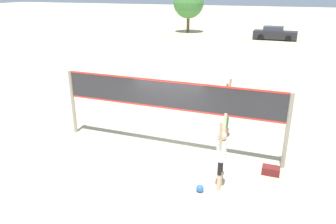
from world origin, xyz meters
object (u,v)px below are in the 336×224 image
object	(u,v)px
volleyball	(200,188)
tree_left_cluster	(189,3)
gear_bag	(271,170)
parked_car_near	(275,34)
player_spiker	(221,152)
player_blocker	(227,109)
volleyball_net	(168,102)

from	to	relation	value
volleyball	tree_left_cluster	distance (m)	35.95
gear_bag	parked_car_near	xyz separation A→B (m)	(-1.73, 29.43, 0.54)
player_spiker	volleyball	size ratio (longest dim) A/B	10.20
player_blocker	tree_left_cluster	size ratio (longest dim) A/B	0.41
volleyball_net	parked_car_near	world-z (taller)	volleyball_net
player_blocker	volleyball_net	bearing A→B (deg)	-49.33
volleyball_net	player_blocker	world-z (taller)	volleyball_net
player_spiker	player_blocker	bearing A→B (deg)	8.09
volleyball_net	volleyball	bearing A→B (deg)	-51.20
volleyball_net	parked_car_near	distance (m)	28.95
volleyball_net	parked_car_near	xyz separation A→B (m)	(1.92, 28.87, -1.12)
player_spiker	tree_left_cluster	size ratio (longest dim) A/B	0.40
player_spiker	player_blocker	distance (m)	3.46
player_spiker	tree_left_cluster	xyz separation A→B (m)	(-11.38, 33.68, 2.47)
player_spiker	tree_left_cluster	distance (m)	35.64
volleyball_net	player_spiker	world-z (taller)	volleyball_net
tree_left_cluster	player_spiker	bearing A→B (deg)	-71.34
player_spiker	player_blocker	world-z (taller)	player_blocker
player_blocker	tree_left_cluster	distance (m)	32.25
player_spiker	player_blocker	size ratio (longest dim) A/B	0.97
player_spiker	parked_car_near	distance (m)	30.75
volleyball	tree_left_cluster	xyz separation A→B (m)	(-10.90, 34.07, 3.54)
volleyball	gear_bag	size ratio (longest dim) A/B	0.40
player_spiker	gear_bag	bearing A→B (deg)	-45.91
tree_left_cluster	volleyball	bearing A→B (deg)	-72.25
volleyball_net	parked_car_near	bearing A→B (deg)	86.20
tree_left_cluster	player_blocker	bearing A→B (deg)	-70.20
volleyball_net	player_spiker	bearing A→B (deg)	-39.27
player_blocker	tree_left_cluster	world-z (taller)	tree_left_cluster
volleyball_net	player_spiker	xyz separation A→B (m)	(2.29, -1.87, -0.60)
player_spiker	parked_car_near	bearing A→B (deg)	0.70
gear_bag	tree_left_cluster	bearing A→B (deg)	111.47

